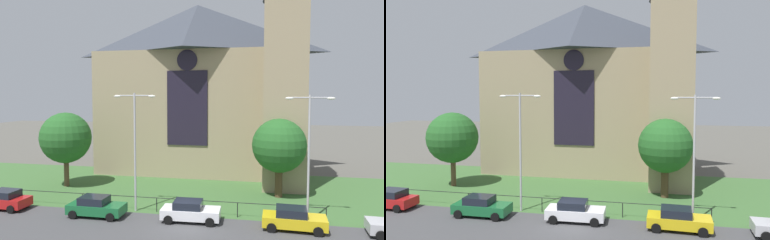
# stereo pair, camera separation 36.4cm
# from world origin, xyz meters

# --- Properties ---
(ground) EXTENTS (160.00, 160.00, 0.00)m
(ground) POSITION_xyz_m (0.00, 10.00, 0.00)
(ground) COLOR #56544C
(road_asphalt) EXTENTS (120.00, 8.00, 0.01)m
(road_asphalt) POSITION_xyz_m (0.00, -2.00, 0.00)
(road_asphalt) COLOR #424244
(road_asphalt) RESTS_ON ground
(grass_verge) EXTENTS (120.00, 20.00, 0.01)m
(grass_verge) POSITION_xyz_m (0.00, 8.00, 0.00)
(grass_verge) COLOR #3D6633
(grass_verge) RESTS_ON ground
(church_building) EXTENTS (23.20, 16.20, 26.00)m
(church_building) POSITION_xyz_m (-2.05, 19.18, 10.27)
(church_building) COLOR tan
(church_building) RESTS_ON ground
(iron_railing) EXTENTS (25.13, 0.07, 1.13)m
(iron_railing) POSITION_xyz_m (-2.82, 2.50, 0.95)
(iron_railing) COLOR black
(iron_railing) RESTS_ON ground
(tree_left_near) EXTENTS (5.03, 5.03, 7.38)m
(tree_left_near) POSITION_xyz_m (-14.00, 8.39, 4.85)
(tree_left_near) COLOR brown
(tree_left_near) RESTS_ON ground
(tree_right_near) EXTENTS (4.79, 4.79, 7.03)m
(tree_right_near) POSITION_xyz_m (6.63, 8.63, 4.60)
(tree_right_near) COLOR #4C3823
(tree_right_near) RESTS_ON ground
(streetlamp_near) EXTENTS (3.37, 0.26, 9.25)m
(streetlamp_near) POSITION_xyz_m (-4.52, 2.40, 5.79)
(streetlamp_near) COLOR #B2B2B7
(streetlamp_near) RESTS_ON ground
(streetlamp_far) EXTENTS (3.37, 0.26, 9.11)m
(streetlamp_far) POSITION_xyz_m (8.43, 2.40, 5.72)
(streetlamp_far) COLOR #B2B2B7
(streetlamp_far) RESTS_ON ground
(parked_car_red) EXTENTS (4.26, 2.15, 1.51)m
(parked_car_red) POSITION_xyz_m (-15.09, 0.84, 0.74)
(parked_car_red) COLOR #B21919
(parked_car_red) RESTS_ON ground
(parked_car_green) EXTENTS (4.20, 2.03, 1.51)m
(parked_car_green) POSITION_xyz_m (-6.97, 0.60, 0.74)
(parked_car_green) COLOR #196033
(parked_car_green) RESTS_ON ground
(parked_car_white) EXTENTS (4.26, 2.15, 1.51)m
(parked_car_white) POSITION_xyz_m (0.17, 0.97, 0.74)
(parked_car_white) COLOR silver
(parked_car_white) RESTS_ON ground
(parked_car_yellow) EXTENTS (4.27, 2.16, 1.51)m
(parked_car_yellow) POSITION_xyz_m (7.34, 0.75, 0.74)
(parked_car_yellow) COLOR gold
(parked_car_yellow) RESTS_ON ground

